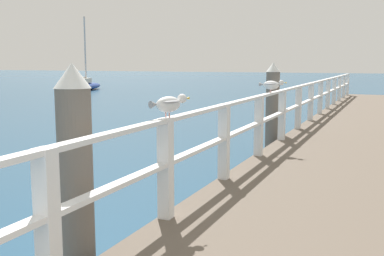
{
  "coord_description": "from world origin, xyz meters",
  "views": [
    {
      "loc": [
        0.66,
        0.24,
        1.83
      ],
      "look_at": [
        -2.26,
        6.93,
        0.79
      ],
      "focal_mm": 43.58,
      "sensor_mm": 36.0,
      "label": 1
    }
  ],
  "objects_px": {
    "dock_piling_near": "(76,176)",
    "seagull_foreground": "(169,103)",
    "seagull_background": "(272,85)",
    "dock_piling_far": "(272,106)",
    "boat_0": "(85,85)"
  },
  "relations": [
    {
      "from": "dock_piling_near",
      "to": "seagull_foreground",
      "type": "distance_m",
      "value": 1.13
    },
    {
      "from": "seagull_foreground",
      "to": "seagull_background",
      "type": "xyz_separation_m",
      "value": [
        0.01,
        3.94,
        0.0
      ]
    },
    {
      "from": "seagull_background",
      "to": "seagull_foreground",
      "type": "bearing_deg",
      "value": 2.58
    },
    {
      "from": "dock_piling_far",
      "to": "seagull_background",
      "type": "distance_m",
      "value": 1.81
    },
    {
      "from": "dock_piling_near",
      "to": "seagull_background",
      "type": "relative_size",
      "value": 3.83
    },
    {
      "from": "boat_0",
      "to": "seagull_foreground",
      "type": "bearing_deg",
      "value": -66.73
    },
    {
      "from": "dock_piling_near",
      "to": "seagull_foreground",
      "type": "bearing_deg",
      "value": 67.54
    },
    {
      "from": "dock_piling_near",
      "to": "seagull_background",
      "type": "xyz_separation_m",
      "value": [
        0.39,
        4.87,
        0.52
      ]
    },
    {
      "from": "boat_0",
      "to": "seagull_background",
      "type": "bearing_deg",
      "value": -60.85
    },
    {
      "from": "seagull_background",
      "to": "boat_0",
      "type": "distance_m",
      "value": 23.83
    },
    {
      "from": "dock_piling_near",
      "to": "boat_0",
      "type": "distance_m",
      "value": 27.28
    },
    {
      "from": "dock_piling_near",
      "to": "dock_piling_far",
      "type": "height_order",
      "value": "same"
    },
    {
      "from": "dock_piling_far",
      "to": "seagull_foreground",
      "type": "relative_size",
      "value": 4.01
    },
    {
      "from": "seagull_foreground",
      "to": "boat_0",
      "type": "xyz_separation_m",
      "value": [
        -16.53,
        21.06,
        -1.12
      ]
    },
    {
      "from": "dock_piling_far",
      "to": "seagull_foreground",
      "type": "height_order",
      "value": "dock_piling_far"
    }
  ]
}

